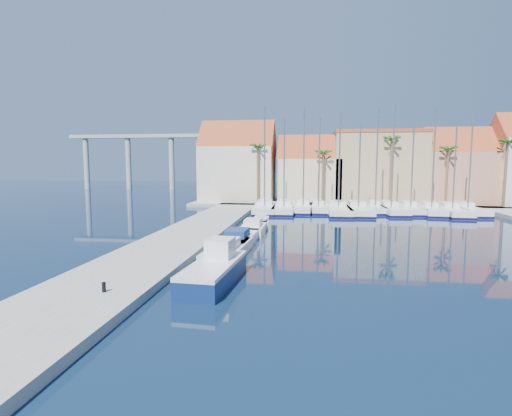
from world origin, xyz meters
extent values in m
plane|color=black|center=(0.00, 0.00, 0.00)|extent=(260.00, 260.00, 0.00)
cube|color=gray|center=(-9.00, 13.50, 0.25)|extent=(6.00, 77.00, 0.50)
cube|color=gray|center=(10.00, 48.00, 0.25)|extent=(54.00, 16.00, 0.50)
cylinder|color=black|center=(-7.98, -2.08, 0.74)|extent=(0.20, 0.20, 0.49)
cube|color=navy|center=(-3.37, 1.53, 0.50)|extent=(2.71, 6.85, 1.01)
cube|color=white|center=(-3.37, 1.53, 1.12)|extent=(2.71, 6.85, 0.22)
cube|color=white|center=(-3.27, 2.87, 1.73)|extent=(1.58, 1.89, 1.23)
cube|color=white|center=(-3.91, 8.26, 0.40)|extent=(2.76, 7.41, 0.80)
cube|color=white|center=(-3.95, 7.54, 1.10)|extent=(1.78, 2.64, 0.60)
cube|color=white|center=(-3.85, 12.73, 0.40)|extent=(2.65, 7.39, 0.80)
cube|color=navy|center=(-3.88, 12.00, 1.10)|extent=(1.74, 2.62, 0.60)
cube|color=white|center=(-3.44, 18.75, 0.40)|extent=(2.19, 6.86, 0.80)
cube|color=white|center=(-3.44, 18.06, 1.10)|extent=(1.54, 2.40, 0.60)
cube|color=white|center=(-3.19, 22.74, 0.40)|extent=(2.06, 5.16, 0.80)
cube|color=white|center=(-3.15, 22.24, 1.10)|extent=(1.28, 1.86, 0.60)
cube|color=white|center=(-4.20, 35.45, 0.50)|extent=(3.61, 11.28, 1.00)
cube|color=#0F0C3E|center=(-4.20, 35.45, 0.18)|extent=(3.67, 11.34, 0.28)
cube|color=white|center=(-4.28, 36.56, 1.30)|extent=(2.24, 3.46, 0.60)
cylinder|color=slate|center=(-4.17, 34.90, 7.71)|extent=(0.20, 0.20, 13.42)
cube|color=white|center=(-1.49, 35.64, 0.50)|extent=(2.93, 11.04, 1.00)
cube|color=#0F0C3E|center=(-1.49, 35.64, 0.18)|extent=(2.99, 11.10, 0.28)
cube|color=white|center=(-1.50, 36.74, 1.30)|extent=(2.02, 3.32, 0.60)
cylinder|color=slate|center=(-1.49, 35.09, 6.93)|extent=(0.20, 0.20, 11.87)
cube|color=white|center=(1.18, 36.41, 0.50)|extent=(2.85, 9.22, 1.00)
cube|color=#0F0C3E|center=(1.18, 36.41, 0.18)|extent=(2.92, 9.28, 0.28)
cube|color=white|center=(1.23, 37.32, 1.30)|extent=(1.80, 2.82, 0.60)
cylinder|color=slate|center=(1.15, 35.95, 7.69)|extent=(0.20, 0.20, 13.39)
cube|color=white|center=(3.24, 36.20, 0.50)|extent=(2.58, 8.33, 1.00)
cube|color=#0F0C3E|center=(3.24, 36.20, 0.18)|extent=(2.64, 8.39, 0.28)
cube|color=white|center=(3.20, 37.03, 1.30)|extent=(1.63, 2.54, 0.60)
cylinder|color=slate|center=(3.27, 35.79, 6.95)|extent=(0.20, 0.20, 11.89)
cube|color=white|center=(5.89, 35.18, 0.50)|extent=(3.28, 11.79, 1.00)
cube|color=#0F0C3E|center=(5.89, 35.18, 0.18)|extent=(3.34, 11.85, 0.28)
cube|color=white|center=(5.87, 36.35, 1.30)|extent=(2.20, 3.56, 0.60)
cylinder|color=slate|center=(5.90, 34.59, 7.22)|extent=(0.20, 0.20, 12.44)
cube|color=white|center=(8.56, 35.50, 0.50)|extent=(3.07, 11.75, 1.00)
cube|color=#0F0C3E|center=(8.56, 35.50, 0.18)|extent=(3.13, 11.81, 0.28)
cube|color=white|center=(8.56, 36.67, 1.30)|extent=(2.14, 3.53, 0.60)
cylinder|color=slate|center=(8.56, 34.91, 6.49)|extent=(0.20, 0.20, 10.99)
cube|color=white|center=(11.03, 36.99, 0.50)|extent=(2.58, 8.33, 1.00)
cube|color=#0F0C3E|center=(11.03, 36.99, 0.18)|extent=(2.65, 8.39, 0.28)
cube|color=white|center=(10.98, 37.81, 1.30)|extent=(1.63, 2.54, 0.60)
cylinder|color=slate|center=(11.05, 36.58, 7.56)|extent=(0.20, 0.20, 13.12)
cube|color=white|center=(12.99, 36.33, 0.50)|extent=(3.38, 10.58, 1.00)
cube|color=#0F0C3E|center=(12.99, 36.33, 0.18)|extent=(3.44, 10.64, 0.28)
cube|color=white|center=(12.92, 37.37, 1.30)|extent=(2.10, 3.24, 0.60)
cylinder|color=slate|center=(13.02, 35.81, 7.74)|extent=(0.20, 0.20, 13.48)
cube|color=white|center=(15.65, 36.70, 0.50)|extent=(2.54, 9.17, 1.00)
cube|color=#0F0C3E|center=(15.65, 36.70, 0.18)|extent=(2.60, 9.23, 0.28)
cube|color=white|center=(15.63, 37.62, 1.30)|extent=(1.71, 2.77, 0.60)
cylinder|color=slate|center=(15.66, 36.25, 6.30)|extent=(0.20, 0.20, 10.60)
cube|color=white|center=(18.12, 35.75, 0.50)|extent=(3.18, 9.47, 1.00)
cube|color=#0F0C3E|center=(18.12, 35.75, 0.18)|extent=(3.24, 9.54, 0.28)
cube|color=white|center=(18.20, 36.68, 1.30)|extent=(1.92, 2.92, 0.60)
cylinder|color=slate|center=(18.08, 35.28, 7.37)|extent=(0.20, 0.20, 12.73)
cube|color=white|center=(20.62, 35.43, 0.50)|extent=(3.15, 10.67, 1.00)
cube|color=#0F0C3E|center=(20.62, 35.43, 0.18)|extent=(3.21, 10.73, 0.28)
cube|color=white|center=(20.66, 36.49, 1.30)|extent=(2.04, 3.24, 0.60)
cylinder|color=slate|center=(20.60, 34.90, 6.23)|extent=(0.20, 0.20, 10.46)
cube|color=white|center=(22.89, 36.54, 0.50)|extent=(2.98, 9.97, 1.00)
cube|color=#0F0C3E|center=(22.89, 36.54, 0.18)|extent=(3.04, 10.03, 0.28)
cube|color=white|center=(22.85, 37.52, 1.30)|extent=(1.92, 3.03, 0.60)
cylinder|color=slate|center=(22.91, 36.04, 7.33)|extent=(0.20, 0.20, 12.66)
cube|color=beige|center=(-10.00, 47.00, 5.00)|extent=(12.00, 9.00, 9.00)
cube|color=#933E20|center=(-10.00, 47.00, 9.50)|extent=(12.30, 9.00, 9.00)
cube|color=beige|center=(2.00, 47.00, 4.00)|extent=(10.00, 8.00, 7.00)
cube|color=#933E20|center=(2.00, 47.00, 7.50)|extent=(10.30, 8.00, 8.00)
cube|color=tan|center=(13.00, 48.00, 6.00)|extent=(14.00, 10.00, 11.00)
cube|color=#933E20|center=(13.00, 48.00, 11.75)|extent=(14.20, 10.20, 0.50)
cube|color=tan|center=(25.00, 47.00, 4.50)|extent=(10.00, 8.00, 8.00)
cube|color=#933E20|center=(25.00, 47.00, 8.50)|extent=(10.30, 8.00, 8.00)
cylinder|color=brown|center=(-6.00, 42.00, 5.00)|extent=(0.36, 0.36, 9.00)
sphere|color=#245B1A|center=(-6.00, 42.00, 9.35)|extent=(2.60, 2.60, 2.60)
cylinder|color=brown|center=(4.00, 42.00, 4.50)|extent=(0.36, 0.36, 8.00)
sphere|color=#245B1A|center=(4.00, 42.00, 8.35)|extent=(2.60, 2.60, 2.60)
cylinder|color=brown|center=(14.00, 42.00, 5.50)|extent=(0.36, 0.36, 10.00)
sphere|color=#245B1A|center=(14.00, 42.00, 10.35)|extent=(2.60, 2.60, 2.60)
cylinder|color=brown|center=(22.00, 42.00, 4.75)|extent=(0.36, 0.36, 8.50)
sphere|color=#245B1A|center=(22.00, 42.00, 8.85)|extent=(2.60, 2.60, 2.60)
cylinder|color=brown|center=(30.00, 42.00, 5.25)|extent=(0.36, 0.36, 9.50)
sphere|color=#245B1A|center=(30.00, 42.00, 9.85)|extent=(2.60, 2.60, 2.60)
cube|color=#9E9E99|center=(-38.00, 82.00, 14.00)|extent=(48.00, 2.20, 0.90)
cylinder|color=#9E9E99|center=(-58.00, 82.00, 7.00)|extent=(1.40, 1.40, 14.00)
cylinder|color=#9E9E99|center=(-46.00, 82.00, 7.00)|extent=(1.40, 1.40, 14.00)
cylinder|color=#9E9E99|center=(-34.00, 82.00, 7.00)|extent=(1.40, 1.40, 14.00)
cylinder|color=#9E9E99|center=(-22.00, 82.00, 7.00)|extent=(1.40, 1.40, 14.00)
camera|label=1|loc=(1.86, -19.86, 6.74)|focal=28.00mm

